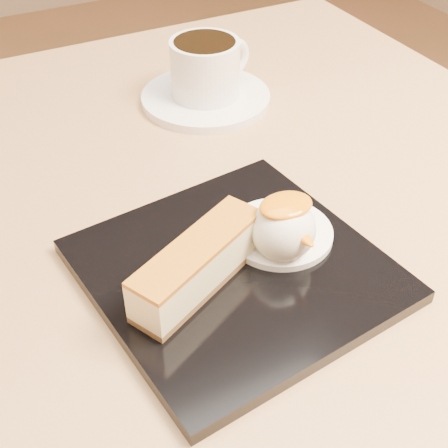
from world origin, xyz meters
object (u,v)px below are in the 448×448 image
cheesecake (198,264)px  ice_cream_scoop (283,229)px  table (205,315)px  coffee_cup (206,67)px  dessert_plate (235,270)px  saucer (206,98)px

cheesecake → ice_cream_scoop: size_ratio=2.43×
table → coffee_cup: 0.28m
table → cheesecake: (-0.05, -0.10, 0.19)m
dessert_plate → ice_cream_scoop: 0.05m
table → cheesecake: size_ratio=6.31×
ice_cream_scoop → coffee_cup: size_ratio=0.50×
cheesecake → ice_cream_scoop: (0.07, 0.00, 0.01)m
table → dessert_plate: (-0.02, -0.10, 0.16)m
table → saucer: (0.09, 0.17, 0.16)m
ice_cream_scoop → table: bearing=101.6°
saucer → cheesecake: bearing=-117.0°
dessert_plate → table: bearing=79.5°
saucer → coffee_cup: size_ratio=1.43×
cheesecake → coffee_cup: (0.14, 0.28, 0.01)m
cheesecake → saucer: size_ratio=0.84×
saucer → ice_cream_scoop: bearing=-103.5°
table → saucer: size_ratio=5.33×
saucer → coffee_cup: coffee_cup is taller
table → coffee_cup: size_ratio=7.62×
cheesecake → dessert_plate: bearing=-18.0°
cheesecake → saucer: bearing=36.9°
table → saucer: 0.25m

